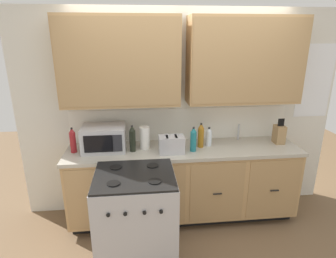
% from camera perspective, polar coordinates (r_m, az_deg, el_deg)
% --- Properties ---
extents(ground_plane, '(8.00, 8.00, 0.00)m').
position_cam_1_polar(ground_plane, '(3.52, 3.78, -19.82)').
color(ground_plane, brown).
extents(wall_unit, '(3.87, 0.40, 2.48)m').
position_cam_1_polar(wall_unit, '(3.30, 2.95, 9.36)').
color(wall_unit, silver).
rests_on(wall_unit, ground_plane).
extents(counter_run, '(2.70, 0.64, 0.92)m').
position_cam_1_polar(counter_run, '(3.50, 3.14, -10.68)').
color(counter_run, black).
rests_on(counter_run, ground_plane).
extents(stove_range, '(0.76, 0.68, 0.95)m').
position_cam_1_polar(stove_range, '(2.93, -6.43, -17.22)').
color(stove_range, '#B7B7BC').
rests_on(stove_range, ground_plane).
extents(microwave, '(0.48, 0.37, 0.28)m').
position_cam_1_polar(microwave, '(3.29, -12.72, -1.78)').
color(microwave, '#B7B7BC').
rests_on(microwave, counter_run).
extents(toaster, '(0.28, 0.18, 0.19)m').
position_cam_1_polar(toaster, '(3.15, 0.70, -3.11)').
color(toaster, '#B7B7BC').
rests_on(toaster, counter_run).
extents(knife_block, '(0.11, 0.14, 0.31)m').
position_cam_1_polar(knife_block, '(3.67, 21.41, -0.95)').
color(knife_block, '#9C794E').
rests_on(knife_block, counter_run).
extents(sink_faucet, '(0.02, 0.02, 0.20)m').
position_cam_1_polar(sink_faucet, '(3.64, 13.96, -0.58)').
color(sink_faucet, '#B2B5BA').
rests_on(sink_faucet, counter_run).
extents(paper_towel_roll, '(0.12, 0.12, 0.26)m').
position_cam_1_polar(paper_towel_roll, '(3.26, -4.69, -1.74)').
color(paper_towel_roll, white).
rests_on(paper_towel_roll, counter_run).
extents(bottle_clear, '(0.07, 0.07, 0.23)m').
position_cam_1_polar(bottle_clear, '(3.37, 8.20, -1.54)').
color(bottle_clear, silver).
rests_on(bottle_clear, counter_run).
extents(bottle_amber, '(0.07, 0.07, 0.29)m').
position_cam_1_polar(bottle_amber, '(3.31, 6.61, -1.30)').
color(bottle_amber, '#9E6619').
rests_on(bottle_amber, counter_run).
extents(bottle_red, '(0.07, 0.07, 0.29)m').
position_cam_1_polar(bottle_red, '(3.31, -18.56, -2.18)').
color(bottle_red, maroon).
rests_on(bottle_red, counter_run).
extents(bottle_teal, '(0.07, 0.07, 0.28)m').
position_cam_1_polar(bottle_teal, '(3.19, 5.11, -2.11)').
color(bottle_teal, '#1E707A').
rests_on(bottle_teal, counter_run).
extents(bottle_dark, '(0.07, 0.07, 0.30)m').
position_cam_1_polar(bottle_dark, '(3.19, -7.14, -1.95)').
color(bottle_dark, black).
rests_on(bottle_dark, counter_run).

